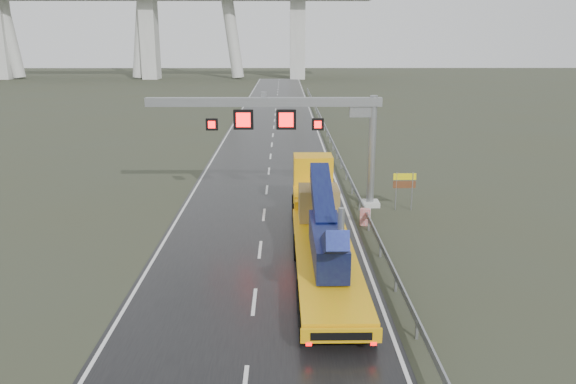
{
  "coord_description": "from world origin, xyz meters",
  "views": [
    {
      "loc": [
        1.25,
        -17.38,
        10.61
      ],
      "look_at": [
        1.45,
        9.74,
        3.2
      ],
      "focal_mm": 35.0,
      "sensor_mm": 36.0,
      "label": 1
    }
  ],
  "objects_px": {
    "exit_sign_pair": "(404,184)",
    "striped_barrier": "(365,217)",
    "sign_gantry": "(297,121)",
    "heavy_haul_truck": "(320,216)"
  },
  "relations": [
    {
      "from": "sign_gantry",
      "to": "heavy_haul_truck",
      "type": "height_order",
      "value": "sign_gantry"
    },
    {
      "from": "striped_barrier",
      "to": "heavy_haul_truck",
      "type": "bearing_deg",
      "value": -116.04
    },
    {
      "from": "sign_gantry",
      "to": "heavy_haul_truck",
      "type": "distance_m",
      "value": 8.49
    },
    {
      "from": "heavy_haul_truck",
      "to": "striped_barrier",
      "type": "xyz_separation_m",
      "value": [
        2.9,
        3.46,
        -1.17
      ]
    },
    {
      "from": "sign_gantry",
      "to": "striped_barrier",
      "type": "relative_size",
      "value": 14.83
    },
    {
      "from": "sign_gantry",
      "to": "striped_barrier",
      "type": "xyz_separation_m",
      "value": [
        3.93,
        -3.99,
        -5.11
      ]
    },
    {
      "from": "striped_barrier",
      "to": "sign_gantry",
      "type": "bearing_deg",
      "value": 148.54
    },
    {
      "from": "exit_sign_pair",
      "to": "striped_barrier",
      "type": "height_order",
      "value": "exit_sign_pair"
    },
    {
      "from": "sign_gantry",
      "to": "exit_sign_pair",
      "type": "height_order",
      "value": "sign_gantry"
    },
    {
      "from": "sign_gantry",
      "to": "striped_barrier",
      "type": "bearing_deg",
      "value": -45.46
    }
  ]
}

